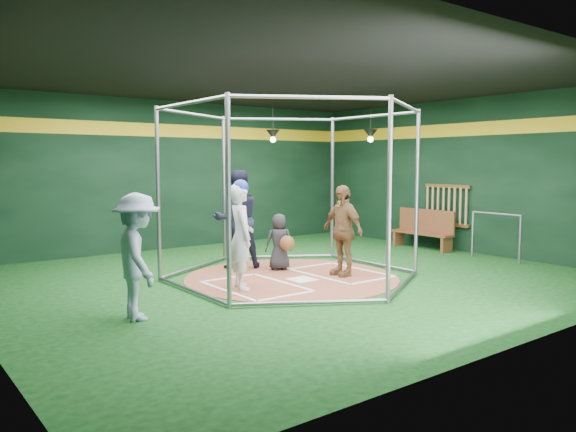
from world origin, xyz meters
TOP-DOWN VIEW (x-y plane):
  - room_shell at (0.00, 0.01)m, footprint 10.10×9.10m
  - clay_disc at (0.00, 0.00)m, footprint 3.80×3.80m
  - home_plate at (0.00, -0.30)m, footprint 0.43×0.43m
  - batter_box_left at (-0.95, -0.25)m, footprint 1.17×1.77m
  - batter_box_right at (0.95, -0.25)m, footprint 1.17×1.77m
  - batting_cage at (-0.00, -0.00)m, footprint 4.05×4.67m
  - bat_rack at (4.93, 0.40)m, footprint 0.07×1.25m
  - pendant_lamp_near at (2.20, 3.60)m, footprint 0.34×0.34m
  - pendant_lamp_far at (4.00, 2.00)m, footprint 0.34×0.34m
  - batter_figure at (-1.21, -0.24)m, footprint 0.58×0.72m
  - visitor_leopard at (0.84, -0.42)m, footprint 0.40×0.96m
  - catcher_figure at (0.25, 0.68)m, footprint 0.62×0.65m
  - umpire at (-0.29, 1.34)m, footprint 1.08×0.93m
  - bystander_blue at (-3.22, -0.88)m, footprint 0.79×1.16m
  - dugout_bench at (4.62, 0.80)m, footprint 0.38×1.61m
  - steel_railing at (4.55, -1.14)m, footprint 0.05×1.16m

SIDE VIEW (x-z plane):
  - clay_disc at x=0.00m, z-range 0.00..0.01m
  - batter_box_left at x=-0.95m, z-range 0.01..0.02m
  - batter_box_right at x=0.95m, z-range 0.01..0.02m
  - home_plate at x=0.00m, z-range 0.01..0.02m
  - dugout_bench at x=4.62m, z-range 0.01..0.95m
  - catcher_figure at x=0.25m, z-range 0.01..1.08m
  - steel_railing at x=4.55m, z-range 0.17..1.17m
  - bystander_blue at x=-3.22m, z-range 0.00..1.66m
  - visitor_leopard at x=0.84m, z-range 0.01..1.65m
  - batter_figure at x=-1.21m, z-range 0.01..1.78m
  - umpire at x=-0.29m, z-range 0.01..1.91m
  - bat_rack at x=4.93m, z-range 0.56..1.54m
  - batting_cage at x=0.00m, z-range 0.00..3.00m
  - room_shell at x=0.00m, z-range -0.01..3.52m
  - pendant_lamp_near at x=2.20m, z-range 2.29..3.19m
  - pendant_lamp_far at x=4.00m, z-range 2.29..3.19m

